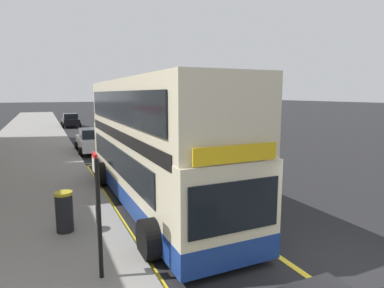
# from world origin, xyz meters

# --- Properties ---
(ground_plane) EXTENTS (260.00, 260.00, 0.00)m
(ground_plane) POSITION_xyz_m (0.00, 32.00, 0.00)
(ground_plane) COLOR black
(pavement_near) EXTENTS (6.00, 76.00, 0.14)m
(pavement_near) POSITION_xyz_m (-7.00, 32.00, 0.07)
(pavement_near) COLOR gray
(pavement_near) RESTS_ON ground
(double_decker_bus) EXTENTS (3.17, 11.02, 4.40)m
(double_decker_bus) POSITION_xyz_m (-2.46, 6.47, 2.06)
(double_decker_bus) COLOR beige
(double_decker_bus) RESTS_ON ground
(bus_bay_markings) EXTENTS (3.12, 13.92, 0.01)m
(bus_bay_markings) POSITION_xyz_m (-2.44, 6.87, 0.01)
(bus_bay_markings) COLOR yellow
(bus_bay_markings) RESTS_ON ground
(bus_stop_sign) EXTENTS (0.09, 0.51, 2.58)m
(bus_stop_sign) POSITION_xyz_m (-5.04, 2.07, 1.67)
(bus_stop_sign) COLOR black
(bus_stop_sign) RESTS_ON pavement_near
(parked_car_black_kerbside) EXTENTS (2.09, 4.20, 1.62)m
(parked_car_black_kerbside) POSITION_xyz_m (-2.97, 36.34, 0.80)
(parked_car_black_kerbside) COLOR black
(parked_car_black_kerbside) RESTS_ON ground
(parked_car_white_across) EXTENTS (2.09, 4.20, 1.62)m
(parked_car_white_across) POSITION_xyz_m (-3.00, 17.89, 0.80)
(parked_car_white_across) COLOR silver
(parked_car_white_across) RESTS_ON ground
(litter_bin) EXTENTS (0.49, 0.49, 1.13)m
(litter_bin) POSITION_xyz_m (-5.57, 4.75, 0.71)
(litter_bin) COLOR black
(litter_bin) RESTS_ON pavement_near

